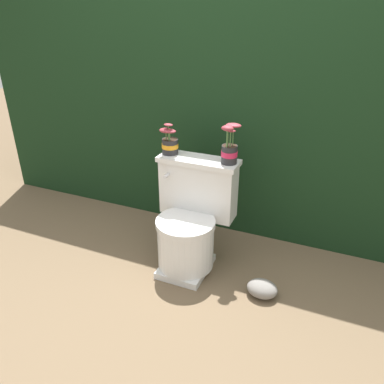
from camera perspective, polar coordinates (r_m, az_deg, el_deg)
The scene contains 6 objects.
ground_plane at distance 2.51m, azimuth 0.35°, elevation -11.23°, with size 12.00×12.00×0.00m, color brown.
hedge_backdrop at distance 2.98m, azimuth 7.76°, elevation 12.57°, with size 3.99×0.87×1.66m.
toilet at distance 2.37m, azimuth -0.20°, elevation -4.49°, with size 0.51×0.48×0.70m.
potted_plant_left at distance 2.36m, azimuth -3.43°, elevation 7.46°, with size 0.11×0.11×0.20m.
potted_plant_midleft at distance 2.21m, azimuth 5.74°, elevation 6.60°, with size 0.11×0.11×0.24m.
garden_stone at distance 2.30m, azimuth 10.64°, elevation -14.27°, with size 0.18×0.14×0.10m.
Camera 1 is at (0.76, -1.83, 1.53)m, focal length 35.00 mm.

